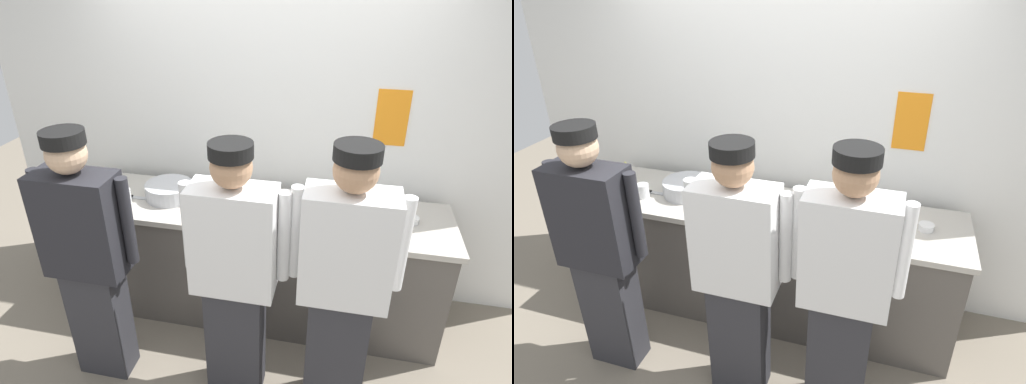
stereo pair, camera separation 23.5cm
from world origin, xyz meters
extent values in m
plane|color=slate|center=(0.00, 0.00, 0.00)|extent=(9.00, 9.00, 0.00)
cube|color=white|center=(0.00, 0.82, 1.39)|extent=(4.31, 0.10, 2.78)
cube|color=orange|center=(0.89, 0.77, 1.51)|extent=(0.22, 0.01, 0.40)
cube|color=#56514C|center=(0.00, 0.36, 0.44)|extent=(2.69, 0.62, 0.88)
cube|color=#B7B2A8|center=(0.00, 0.36, 0.90)|extent=(2.75, 0.67, 0.04)
cube|color=#2D2D33|center=(-0.84, -0.41, 0.40)|extent=(0.34, 0.20, 0.81)
cube|color=#232328|center=(-0.84, -0.41, 1.13)|extent=(0.47, 0.24, 0.64)
cylinder|color=#232328|center=(-1.11, -0.37, 1.16)|extent=(0.07, 0.07, 0.54)
cylinder|color=#232328|center=(-0.57, -0.37, 1.16)|extent=(0.07, 0.07, 0.54)
sphere|color=tan|center=(-0.84, -0.41, 1.56)|extent=(0.22, 0.22, 0.22)
cylinder|color=black|center=(-0.84, -0.41, 1.66)|extent=(0.23, 0.23, 0.08)
cube|color=#2D2D33|center=(0.05, -0.37, 0.40)|extent=(0.34, 0.20, 0.80)
cube|color=white|center=(0.05, -0.37, 1.12)|extent=(0.47, 0.24, 0.64)
cylinder|color=white|center=(-0.22, -0.33, 1.15)|extent=(0.07, 0.07, 0.54)
cylinder|color=white|center=(0.32, -0.33, 1.15)|extent=(0.07, 0.07, 0.54)
sphere|color=tan|center=(0.05, -0.37, 1.56)|extent=(0.22, 0.22, 0.22)
cylinder|color=black|center=(0.05, -0.37, 1.65)|extent=(0.23, 0.23, 0.08)
cube|color=#2D2D33|center=(0.66, -0.34, 0.41)|extent=(0.34, 0.20, 0.82)
cube|color=white|center=(0.66, -0.34, 1.14)|extent=(0.48, 0.24, 0.65)
cylinder|color=white|center=(0.38, -0.30, 1.18)|extent=(0.07, 0.07, 0.55)
cylinder|color=white|center=(0.93, -0.30, 1.18)|extent=(0.07, 0.07, 0.55)
sphere|color=tan|center=(0.66, -0.34, 1.58)|extent=(0.22, 0.22, 0.22)
cylinder|color=black|center=(0.66, -0.34, 1.68)|extent=(0.23, 0.23, 0.08)
cylinder|color=white|center=(0.16, 0.32, 0.93)|extent=(0.21, 0.21, 0.01)
cylinder|color=white|center=(0.16, 0.32, 0.94)|extent=(0.21, 0.21, 0.01)
cylinder|color=white|center=(0.16, 0.32, 0.95)|extent=(0.21, 0.21, 0.01)
cylinder|color=white|center=(0.16, 0.32, 0.96)|extent=(0.21, 0.21, 0.01)
cylinder|color=#B7BABF|center=(-0.63, 0.37, 0.98)|extent=(0.35, 0.35, 0.11)
cube|color=#B7BABF|center=(0.74, 0.38, 0.93)|extent=(0.43, 0.35, 0.02)
cylinder|color=#E5E066|center=(-1.16, 0.40, 1.00)|extent=(0.06, 0.06, 0.15)
cone|color=#E5E066|center=(-1.16, 0.40, 1.09)|extent=(0.05, 0.05, 0.04)
cylinder|color=white|center=(1.07, 0.38, 0.94)|extent=(0.10, 0.10, 0.04)
cylinder|color=gold|center=(1.07, 0.38, 0.96)|extent=(0.08, 0.08, 0.01)
cylinder|color=white|center=(-0.13, 0.30, 0.94)|extent=(0.11, 0.11, 0.04)
cylinder|color=orange|center=(-0.13, 0.30, 0.95)|extent=(0.09, 0.09, 0.01)
cylinder|color=white|center=(0.45, 0.40, 0.94)|extent=(0.11, 0.11, 0.04)
cylinder|color=orange|center=(0.45, 0.40, 0.95)|extent=(0.09, 0.09, 0.01)
cylinder|color=white|center=(-0.92, 0.23, 0.97)|extent=(0.09, 0.09, 0.10)
cube|color=#B7BABF|center=(-0.81, 0.31, 0.93)|extent=(0.19, 0.03, 0.01)
cube|color=black|center=(-0.94, 0.31, 0.93)|extent=(0.09, 0.03, 0.02)
camera|label=1|loc=(0.59, -2.28, 2.45)|focal=30.82mm
camera|label=2|loc=(0.82, -2.22, 2.45)|focal=30.82mm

